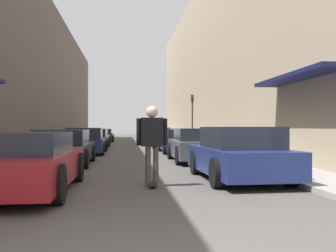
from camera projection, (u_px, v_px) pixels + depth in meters
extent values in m
plane|color=#4C4947|center=(131.00, 151.00, 21.79)|extent=(106.74, 106.74, 0.00)
cube|color=gray|center=(67.00, 146.00, 26.11)|extent=(1.80, 48.52, 0.12)
cube|color=gray|center=(191.00, 145.00, 27.11)|extent=(1.80, 48.52, 0.12)
cube|color=#564C47|center=(24.00, 74.00, 25.80)|extent=(4.00, 48.52, 10.05)
cube|color=tan|center=(230.00, 60.00, 27.46)|extent=(4.00, 48.52, 12.61)
cube|color=#141947|center=(297.00, 77.00, 11.51)|extent=(1.00, 4.80, 0.12)
cube|color=maroon|center=(27.00, 167.00, 7.81)|extent=(1.83, 4.56, 0.63)
cube|color=#232833|center=(24.00, 143.00, 7.58)|extent=(1.61, 2.37, 0.43)
cylinder|color=black|center=(5.00, 168.00, 9.11)|extent=(0.18, 0.72, 0.72)
cylinder|color=black|center=(79.00, 167.00, 9.31)|extent=(0.18, 0.72, 0.72)
cylinder|color=black|center=(59.00, 184.00, 6.51)|extent=(0.18, 0.72, 0.72)
cube|color=black|center=(63.00, 152.00, 13.46)|extent=(1.91, 4.35, 0.59)
cube|color=#232833|center=(62.00, 137.00, 13.25)|extent=(1.68, 2.27, 0.50)
cylinder|color=black|center=(45.00, 153.00, 14.69)|extent=(0.18, 0.65, 0.65)
cylinder|color=black|center=(93.00, 153.00, 14.91)|extent=(0.18, 0.65, 0.65)
cylinder|color=black|center=(27.00, 159.00, 12.01)|extent=(0.18, 0.65, 0.65)
cylinder|color=black|center=(86.00, 159.00, 12.22)|extent=(0.18, 0.65, 0.65)
cube|color=navy|center=(85.00, 144.00, 19.23)|extent=(2.00, 4.51, 0.61)
cube|color=#232833|center=(85.00, 133.00, 19.01)|extent=(1.73, 2.36, 0.55)
cylinder|color=black|center=(71.00, 146.00, 20.50)|extent=(0.18, 0.63, 0.63)
cylinder|color=black|center=(105.00, 146.00, 20.71)|extent=(0.18, 0.63, 0.63)
cylinder|color=black|center=(62.00, 149.00, 17.74)|extent=(0.18, 0.63, 0.63)
cylinder|color=black|center=(102.00, 149.00, 17.95)|extent=(0.18, 0.63, 0.63)
cube|color=#515459|center=(94.00, 140.00, 24.59)|extent=(1.90, 4.69, 0.60)
cube|color=#232833|center=(93.00, 133.00, 24.36)|extent=(1.66, 2.44, 0.44)
cylinder|color=black|center=(82.00, 142.00, 25.92)|extent=(0.18, 0.69, 0.69)
cylinder|color=black|center=(109.00, 142.00, 26.13)|extent=(0.18, 0.69, 0.69)
cylinder|color=black|center=(77.00, 144.00, 23.04)|extent=(0.18, 0.69, 0.69)
cylinder|color=black|center=(107.00, 144.00, 23.25)|extent=(0.18, 0.69, 0.69)
cube|color=silver|center=(98.00, 139.00, 29.95)|extent=(1.75, 3.96, 0.56)
cube|color=#232833|center=(98.00, 132.00, 29.76)|extent=(1.53, 2.07, 0.52)
cylinder|color=black|center=(89.00, 140.00, 31.07)|extent=(0.18, 0.61, 0.61)
cylinder|color=black|center=(109.00, 140.00, 31.26)|extent=(0.18, 0.61, 0.61)
cylinder|color=black|center=(85.00, 141.00, 28.64)|extent=(0.18, 0.61, 0.61)
cylinder|color=black|center=(108.00, 141.00, 28.83)|extent=(0.18, 0.61, 0.61)
cube|color=#232326|center=(102.00, 137.00, 34.96)|extent=(1.99, 4.18, 0.64)
cube|color=#232833|center=(102.00, 131.00, 34.76)|extent=(1.74, 2.18, 0.41)
cylinder|color=black|center=(93.00, 138.00, 36.13)|extent=(0.18, 0.63, 0.63)
cylinder|color=black|center=(113.00, 138.00, 36.35)|extent=(0.18, 0.63, 0.63)
cylinder|color=black|center=(91.00, 139.00, 33.57)|extent=(0.18, 0.63, 0.63)
cylinder|color=black|center=(112.00, 139.00, 33.79)|extent=(0.18, 0.63, 0.63)
cube|color=navy|center=(238.00, 160.00, 9.64)|extent=(1.93, 4.13, 0.64)
cube|color=#232833|center=(240.00, 137.00, 9.43)|extent=(1.66, 2.16, 0.54)
cylinder|color=black|center=(195.00, 162.00, 10.79)|extent=(0.18, 0.69, 0.69)
cylinder|color=black|center=(255.00, 162.00, 10.99)|extent=(0.18, 0.69, 0.69)
cylinder|color=black|center=(216.00, 173.00, 8.28)|extent=(0.18, 0.69, 0.69)
cylinder|color=black|center=(293.00, 172.00, 8.48)|extent=(0.18, 0.69, 0.69)
cube|color=#515459|center=(197.00, 149.00, 14.77)|extent=(1.97, 4.20, 0.64)
cube|color=#232833|center=(198.00, 134.00, 14.56)|extent=(1.70, 2.20, 0.48)
cylinder|color=black|center=(170.00, 151.00, 15.94)|extent=(0.18, 0.71, 0.71)
cylinder|color=black|center=(212.00, 150.00, 16.15)|extent=(0.18, 0.71, 0.71)
cylinder|color=black|center=(178.00, 155.00, 13.38)|extent=(0.18, 0.71, 0.71)
cylinder|color=black|center=(229.00, 155.00, 13.59)|extent=(0.18, 0.71, 0.71)
cube|color=navy|center=(180.00, 144.00, 19.87)|extent=(2.02, 4.10, 0.60)
cube|color=#232833|center=(180.00, 134.00, 19.67)|extent=(1.73, 2.15, 0.48)
cylinder|color=black|center=(160.00, 146.00, 21.01)|extent=(0.18, 0.61, 0.61)
cylinder|color=black|center=(193.00, 146.00, 21.22)|extent=(0.18, 0.61, 0.61)
cylinder|color=black|center=(165.00, 148.00, 18.51)|extent=(0.18, 0.61, 0.61)
cylinder|color=black|center=(202.00, 148.00, 18.72)|extent=(0.18, 0.61, 0.61)
cube|color=#515459|center=(166.00, 140.00, 24.91)|extent=(1.90, 4.09, 0.58)
cube|color=#232833|center=(167.00, 132.00, 24.71)|extent=(1.66, 2.13, 0.49)
cylinder|color=black|center=(151.00, 142.00, 26.06)|extent=(0.18, 0.71, 0.71)
cylinder|color=black|center=(177.00, 142.00, 26.27)|extent=(0.18, 0.71, 0.71)
cylinder|color=black|center=(154.00, 143.00, 23.55)|extent=(0.18, 0.71, 0.71)
cylinder|color=black|center=(183.00, 143.00, 23.76)|extent=(0.18, 0.71, 0.71)
cube|color=gray|center=(159.00, 138.00, 30.24)|extent=(1.85, 4.04, 0.68)
cube|color=#232833|center=(159.00, 130.00, 30.04)|extent=(1.61, 2.11, 0.47)
cylinder|color=black|center=(147.00, 139.00, 31.37)|extent=(0.18, 0.68, 0.68)
cylinder|color=black|center=(168.00, 139.00, 31.57)|extent=(0.18, 0.68, 0.68)
cylinder|color=black|center=(149.00, 140.00, 28.90)|extent=(0.18, 0.68, 0.68)
cylinder|color=black|center=(172.00, 140.00, 29.10)|extent=(0.18, 0.68, 0.68)
cube|color=navy|center=(156.00, 136.00, 35.39)|extent=(1.94, 4.63, 0.64)
cube|color=#232833|center=(156.00, 130.00, 35.16)|extent=(1.67, 2.42, 0.51)
cylinder|color=black|center=(145.00, 137.00, 36.70)|extent=(0.18, 0.72, 0.72)
cylinder|color=black|center=(164.00, 137.00, 36.91)|extent=(0.18, 0.72, 0.72)
cylinder|color=black|center=(147.00, 138.00, 33.87)|extent=(0.18, 0.72, 0.72)
cylinder|color=black|center=(167.00, 138.00, 34.08)|extent=(0.18, 0.72, 0.72)
cube|color=black|center=(152.00, 184.00, 8.52)|extent=(0.20, 0.78, 0.02)
cylinder|color=beige|center=(148.00, 184.00, 8.76)|extent=(0.03, 0.06, 0.06)
cylinder|color=beige|center=(154.00, 184.00, 8.78)|extent=(0.03, 0.06, 0.06)
cylinder|color=beige|center=(149.00, 187.00, 8.27)|extent=(0.03, 0.06, 0.06)
cylinder|color=beige|center=(156.00, 187.00, 8.28)|extent=(0.03, 0.06, 0.06)
cylinder|color=#47423D|center=(148.00, 165.00, 8.51)|extent=(0.13, 0.13, 0.85)
cylinder|color=#47423D|center=(156.00, 165.00, 8.53)|extent=(0.13, 0.13, 0.85)
cube|color=black|center=(152.00, 132.00, 8.53)|extent=(0.51, 0.23, 0.65)
sphere|color=beige|center=(152.00, 112.00, 8.53)|extent=(0.27, 0.27, 0.27)
cylinder|color=black|center=(139.00, 132.00, 8.49)|extent=(0.10, 0.10, 0.61)
cylinder|color=black|center=(165.00, 132.00, 8.56)|extent=(0.10, 0.10, 0.61)
cylinder|color=#2D2D2D|center=(192.00, 121.00, 23.65)|extent=(0.10, 0.10, 3.29)
cube|color=#332D0F|center=(192.00, 98.00, 23.65)|extent=(0.16, 0.16, 0.45)
sphere|color=red|center=(193.00, 96.00, 23.56)|extent=(0.11, 0.11, 0.11)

